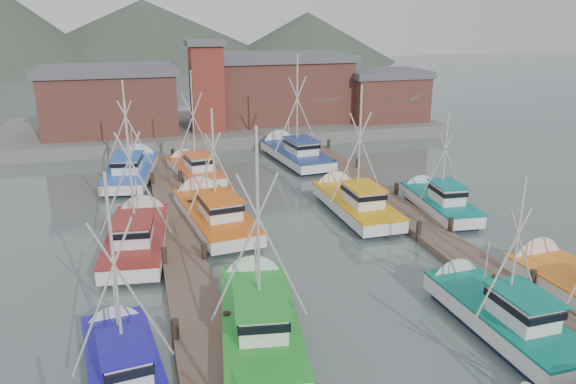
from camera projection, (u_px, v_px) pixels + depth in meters
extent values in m
plane|color=#50605C|center=(351.00, 296.00, 25.53)|extent=(260.00, 260.00, 0.00)
cube|color=brown|center=(187.00, 273.00, 27.38)|extent=(2.20, 46.00, 0.40)
cylinder|color=black|center=(176.00, 337.00, 21.55)|extent=(0.30, 0.30, 1.50)
cylinder|color=black|center=(165.00, 262.00, 27.97)|extent=(0.30, 0.30, 1.50)
cylinder|color=black|center=(157.00, 215.00, 34.39)|extent=(0.30, 0.30, 1.50)
cylinder|color=black|center=(153.00, 183.00, 40.81)|extent=(0.30, 0.30, 1.50)
cylinder|color=black|center=(149.00, 159.00, 47.23)|extent=(0.30, 0.30, 1.50)
cylinder|color=black|center=(227.00, 329.00, 22.05)|extent=(0.30, 0.30, 1.50)
cylinder|color=black|center=(205.00, 257.00, 28.47)|extent=(0.30, 0.30, 1.50)
cylinder|color=black|center=(190.00, 212.00, 34.89)|extent=(0.30, 0.30, 1.50)
cylinder|color=black|center=(180.00, 181.00, 41.31)|extent=(0.30, 0.30, 1.50)
cylinder|color=black|center=(173.00, 158.00, 47.74)|extent=(0.30, 0.30, 1.50)
cube|color=brown|center=(443.00, 243.00, 30.90)|extent=(2.20, 46.00, 0.40)
cylinder|color=black|center=(493.00, 291.00, 25.07)|extent=(0.30, 0.30, 1.50)
cylinder|color=black|center=(418.00, 234.00, 31.49)|extent=(0.30, 0.30, 1.50)
cylinder|color=black|center=(369.00, 196.00, 37.91)|extent=(0.30, 0.30, 1.50)
cylinder|color=black|center=(334.00, 169.00, 44.33)|extent=(0.30, 0.30, 1.50)
cylinder|color=black|center=(308.00, 149.00, 50.75)|extent=(0.30, 0.30, 1.50)
cylinder|color=black|center=(531.00, 285.00, 25.57)|extent=(0.30, 0.30, 1.50)
cylinder|color=black|center=(450.00, 230.00, 31.99)|extent=(0.30, 0.30, 1.50)
cylinder|color=black|center=(396.00, 193.00, 38.41)|extent=(0.30, 0.30, 1.50)
cylinder|color=black|center=(358.00, 167.00, 44.83)|extent=(0.30, 0.30, 1.50)
cylinder|color=black|center=(329.00, 148.00, 51.25)|extent=(0.30, 0.30, 1.50)
cube|color=slate|center=(223.00, 127.00, 59.29)|extent=(44.00, 16.00, 1.20)
cube|color=brown|center=(111.00, 103.00, 53.65)|extent=(12.00, 8.00, 5.50)
cube|color=slate|center=(107.00, 70.00, 52.70)|extent=(12.72, 8.48, 0.70)
cube|color=brown|center=(277.00, 90.00, 59.65)|extent=(14.00, 9.00, 6.20)
cube|color=slate|center=(277.00, 57.00, 58.59)|extent=(14.84, 9.54, 0.70)
cube|color=brown|center=(384.00, 98.00, 59.93)|extent=(8.00, 6.00, 4.50)
cube|color=slate|center=(385.00, 73.00, 59.12)|extent=(8.48, 6.36, 0.70)
cube|color=maroon|center=(207.00, 89.00, 53.70)|extent=(3.00, 3.00, 8.00)
cube|color=slate|center=(205.00, 43.00, 52.38)|extent=(3.60, 3.60, 0.50)
cone|color=#3D4539|center=(146.00, 61.00, 143.53)|extent=(140.00, 140.00, 30.00)
cone|color=#3D4539|center=(307.00, 61.00, 144.41)|extent=(90.00, 90.00, 24.00)
cube|color=#0F1B33|center=(260.00, 338.00, 22.22)|extent=(3.52, 7.88, 0.70)
cube|color=white|center=(259.00, 323.00, 22.02)|extent=(4.00, 8.96, 0.80)
cube|color=green|center=(259.00, 315.00, 21.90)|extent=(4.10, 9.06, 0.10)
cone|color=white|center=(252.00, 277.00, 26.14)|extent=(2.83, 1.47, 2.70)
cube|color=white|center=(261.00, 315.00, 20.74)|extent=(2.09, 2.81, 1.10)
cube|color=black|center=(261.00, 310.00, 20.67)|extent=(2.24, 3.09, 0.28)
cube|color=green|center=(261.00, 301.00, 20.56)|extent=(2.38, 3.27, 0.07)
cylinder|color=beige|center=(258.00, 227.00, 20.57)|extent=(0.14, 0.14, 7.49)
cylinder|color=beige|center=(243.00, 249.00, 20.78)|extent=(2.66, 0.46, 5.85)
cylinder|color=beige|center=(273.00, 248.00, 20.91)|extent=(2.66, 0.46, 5.85)
cylinder|color=beige|center=(256.00, 269.00, 22.99)|extent=(0.08, 0.08, 2.41)
cube|color=#0F1B33|center=(502.00, 332.00, 22.59)|extent=(2.54, 7.03, 0.70)
cube|color=white|center=(504.00, 318.00, 22.39)|extent=(2.88, 7.98, 0.80)
cube|color=#077360|center=(505.00, 310.00, 22.27)|extent=(2.96, 8.07, 0.10)
cone|color=white|center=(448.00, 279.00, 26.01)|extent=(2.51, 1.20, 2.47)
cube|color=white|center=(523.00, 308.00, 21.24)|extent=(1.69, 2.43, 1.10)
cube|color=black|center=(524.00, 303.00, 21.16)|extent=(1.80, 2.67, 0.28)
cube|color=#077360|center=(525.00, 294.00, 21.05)|extent=(1.91, 2.83, 0.07)
cylinder|color=beige|center=(516.00, 246.00, 21.26)|extent=(0.11, 0.11, 5.54)
cylinder|color=beige|center=(503.00, 264.00, 21.32)|extent=(1.99, 0.16, 4.34)
cylinder|color=beige|center=(525.00, 260.00, 21.61)|extent=(1.99, 0.16, 4.34)
cylinder|color=beige|center=(486.00, 267.00, 23.18)|extent=(0.07, 0.07, 2.20)
cube|color=white|center=(125.00, 372.00, 19.07)|extent=(3.18, 7.30, 0.80)
cube|color=#1B159F|center=(124.00, 362.00, 18.95)|extent=(3.25, 7.38, 0.10)
cone|color=white|center=(114.00, 324.00, 22.21)|extent=(2.33, 1.37, 2.20)
cube|color=white|center=(126.00, 361.00, 18.03)|extent=(1.68, 2.28, 1.10)
cube|color=black|center=(125.00, 355.00, 17.96)|extent=(1.80, 2.51, 0.28)
cube|color=#1B159F|center=(124.00, 345.00, 17.85)|extent=(1.91, 2.66, 0.07)
cylinder|color=beige|center=(115.00, 273.00, 17.79)|extent=(0.12, 0.12, 6.70)
cylinder|color=beige|center=(101.00, 298.00, 17.85)|extent=(2.38, 0.38, 5.23)
cylinder|color=beige|center=(133.00, 293.00, 18.21)|extent=(2.38, 0.38, 5.23)
cylinder|color=beige|center=(116.00, 312.00, 19.69)|extent=(0.07, 0.07, 2.12)
cone|color=white|center=(528.00, 260.00, 27.91)|extent=(2.95, 1.29, 2.88)
cube|color=#0F1B33|center=(216.00, 226.00, 33.75)|extent=(3.71, 8.57, 0.70)
cube|color=white|center=(215.00, 216.00, 33.55)|extent=(4.22, 9.73, 0.80)
cube|color=#DB5E10|center=(215.00, 210.00, 33.43)|extent=(4.32, 9.84, 0.10)
cone|color=white|center=(197.00, 195.00, 37.73)|extent=(3.06, 1.46, 2.95)
cube|color=white|center=(220.00, 206.00, 32.26)|extent=(2.24, 3.04, 1.10)
cube|color=black|center=(220.00, 203.00, 32.19)|extent=(2.40, 3.34, 0.28)
cube|color=#DB5E10|center=(219.00, 197.00, 32.08)|extent=(2.54, 3.54, 0.07)
cylinder|color=beige|center=(214.00, 161.00, 32.32)|extent=(0.15, 0.15, 6.05)
cylinder|color=beige|center=(204.00, 174.00, 32.32)|extent=(2.18, 0.37, 4.74)
cylinder|color=beige|center=(224.00, 172.00, 32.76)|extent=(2.18, 0.37, 4.74)
cylinder|color=beige|center=(207.00, 182.00, 34.54)|extent=(0.09, 0.09, 2.63)
cube|color=#0F1B33|center=(356.00, 215.00, 35.60)|extent=(2.63, 7.62, 0.70)
cube|color=white|center=(356.00, 205.00, 35.40)|extent=(2.99, 8.66, 0.80)
cube|color=orange|center=(356.00, 199.00, 35.28)|extent=(3.07, 8.75, 0.10)
cone|color=white|center=(332.00, 187.00, 39.36)|extent=(2.71, 1.16, 2.69)
cube|color=white|center=(363.00, 196.00, 34.16)|extent=(1.79, 2.62, 1.10)
cube|color=black|center=(363.00, 192.00, 34.09)|extent=(1.91, 2.88, 0.28)
cube|color=orange|center=(364.00, 186.00, 33.98)|extent=(2.03, 3.05, 0.07)
cylinder|color=beige|center=(360.00, 144.00, 34.02)|extent=(0.12, 0.12, 7.13)
cylinder|color=beige|center=(351.00, 158.00, 34.13)|extent=(2.55, 0.15, 5.57)
cylinder|color=beige|center=(367.00, 157.00, 34.42)|extent=(2.55, 0.15, 5.57)
cylinder|color=beige|center=(347.00, 174.00, 36.31)|extent=(0.07, 0.07, 2.40)
cube|color=#0F1B33|center=(138.00, 251.00, 30.26)|extent=(3.38, 8.05, 0.70)
cube|color=white|center=(137.00, 239.00, 30.05)|extent=(3.85, 9.15, 0.80)
cube|color=maroon|center=(136.00, 233.00, 29.94)|extent=(3.94, 9.25, 0.10)
cone|color=white|center=(144.00, 214.00, 34.27)|extent=(2.88, 1.40, 2.77)
cube|color=white|center=(133.00, 230.00, 28.76)|extent=(2.07, 2.85, 1.10)
cube|color=black|center=(133.00, 226.00, 28.69)|extent=(2.22, 3.12, 0.28)
cube|color=maroon|center=(132.00, 220.00, 28.58)|extent=(2.35, 3.31, 0.07)
cylinder|color=beige|center=(130.00, 169.00, 28.66)|extent=(0.15, 0.15, 7.13)
cylinder|color=beige|center=(119.00, 185.00, 28.83)|extent=(2.55, 0.38, 5.58)
cylinder|color=beige|center=(144.00, 184.00, 29.01)|extent=(2.55, 0.38, 5.58)
cylinder|color=beige|center=(137.00, 202.00, 31.06)|extent=(0.09, 0.09, 2.67)
cube|color=#0F1B33|center=(439.00, 213.00, 35.88)|extent=(2.59, 6.52, 0.70)
cube|color=white|center=(440.00, 203.00, 35.68)|extent=(2.94, 7.40, 0.80)
cube|color=#027770|center=(440.00, 198.00, 35.56)|extent=(3.02, 7.48, 0.10)
cone|color=white|center=(417.00, 189.00, 39.10)|extent=(2.37, 1.28, 2.29)
cube|color=white|center=(447.00, 193.00, 34.57)|extent=(1.64, 2.28, 1.10)
cube|color=black|center=(447.00, 190.00, 34.50)|extent=(1.76, 2.51, 0.28)
cube|color=#027770|center=(448.00, 184.00, 34.39)|extent=(1.86, 2.66, 0.07)
cylinder|color=beige|center=(445.00, 157.00, 34.58)|extent=(0.11, 0.11, 5.40)
cylinder|color=beige|center=(437.00, 167.00, 34.69)|extent=(1.94, 0.23, 4.23)
cylinder|color=beige|center=(451.00, 166.00, 34.87)|extent=(1.94, 0.23, 4.23)
cylinder|color=beige|center=(433.00, 174.00, 36.40)|extent=(0.07, 0.07, 2.12)
cube|color=#0F1B33|center=(196.00, 180.00, 42.95)|extent=(3.33, 7.01, 0.70)
cube|color=white|center=(195.00, 171.00, 42.75)|extent=(3.78, 7.97, 0.80)
cube|color=orange|center=(195.00, 167.00, 42.64)|extent=(3.87, 8.06, 0.10)
cone|color=white|center=(182.00, 162.00, 46.09)|extent=(2.55, 1.50, 2.39)
cube|color=white|center=(198.00, 162.00, 41.67)|extent=(1.92, 2.53, 1.10)
cube|color=black|center=(198.00, 159.00, 41.60)|extent=(2.06, 2.77, 0.28)
cube|color=orange|center=(198.00, 154.00, 41.49)|extent=(2.18, 2.94, 0.07)
cylinder|color=beige|center=(193.00, 120.00, 41.39)|extent=(0.12, 0.12, 7.21)
cylinder|color=beige|center=(187.00, 132.00, 41.45)|extent=(2.54, 0.52, 5.63)
cylinder|color=beige|center=(200.00, 130.00, 41.85)|extent=(2.54, 0.52, 5.63)
cylinder|color=beige|center=(189.00, 147.00, 43.44)|extent=(0.07, 0.07, 2.14)
cube|color=#0F1B33|center=(296.00, 162.00, 47.98)|extent=(3.65, 8.61, 0.70)
cube|color=white|center=(296.00, 154.00, 47.78)|extent=(4.15, 9.79, 0.80)
cube|color=navy|center=(296.00, 150.00, 47.66)|extent=(4.25, 9.89, 0.10)
cone|color=white|center=(276.00, 144.00, 52.02)|extent=(3.07, 1.43, 2.97)
cube|color=white|center=(301.00, 146.00, 46.48)|extent=(2.23, 3.05, 1.10)
cube|color=black|center=(301.00, 144.00, 46.41)|extent=(2.38, 3.35, 0.28)
cube|color=navy|center=(301.00, 139.00, 46.30)|extent=(2.53, 3.55, 0.07)
cylinder|color=beige|center=(297.00, 103.00, 46.25)|extent=(0.15, 0.15, 8.01)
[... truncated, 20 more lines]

